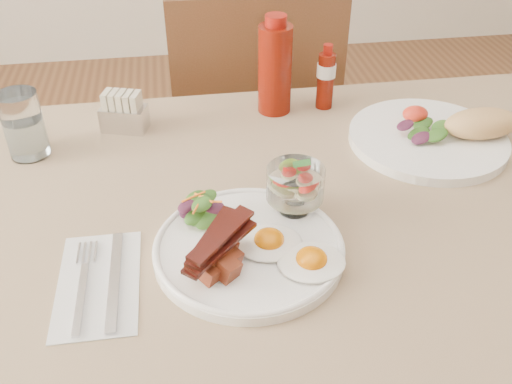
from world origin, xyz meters
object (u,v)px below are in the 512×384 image
(table, at_px, (309,252))
(fruit_cup, at_px, (295,184))
(sugar_caddy, at_px, (124,113))
(hot_sauce_bottle, at_px, (326,78))
(main_plate, at_px, (249,249))
(ketchup_bottle, at_px, (275,68))
(water_glass, at_px, (25,129))
(chair_far, at_px, (252,129))
(second_plate, at_px, (441,134))

(table, relative_size, fruit_cup, 14.74)
(sugar_caddy, bearing_deg, hot_sauce_bottle, 22.07)
(hot_sauce_bottle, bearing_deg, main_plate, -117.32)
(table, xyz_separation_m, fruit_cup, (-0.03, -0.01, 0.15))
(fruit_cup, relative_size, ketchup_bottle, 0.45)
(main_plate, distance_m, sugar_caddy, 0.44)
(water_glass, bearing_deg, fruit_cup, -30.34)
(hot_sauce_bottle, bearing_deg, ketchup_bottle, 179.23)
(table, xyz_separation_m, chair_far, (0.00, 0.66, -0.14))
(table, bearing_deg, sugar_caddy, 134.15)
(second_plate, distance_m, ketchup_bottle, 0.35)
(main_plate, relative_size, sugar_caddy, 2.87)
(sugar_caddy, bearing_deg, chair_far, 66.49)
(second_plate, xyz_separation_m, ketchup_bottle, (-0.29, 0.18, 0.07))
(ketchup_bottle, bearing_deg, table, -90.16)
(main_plate, relative_size, ketchup_bottle, 1.39)
(second_plate, bearing_deg, sugar_caddy, 166.33)
(second_plate, xyz_separation_m, sugar_caddy, (-0.59, 0.14, 0.02))
(chair_far, xyz_separation_m, fruit_cup, (-0.03, -0.68, 0.29))
(main_plate, bearing_deg, hot_sauce_bottle, 62.68)
(second_plate, distance_m, water_glass, 0.77)
(chair_far, height_order, ketchup_bottle, ketchup_bottle)
(second_plate, bearing_deg, main_plate, -147.89)
(chair_far, distance_m, ketchup_bottle, 0.45)
(fruit_cup, xyz_separation_m, sugar_caddy, (-0.27, 0.33, -0.03))
(ketchup_bottle, height_order, water_glass, ketchup_bottle)
(chair_far, bearing_deg, hot_sauce_bottle, -71.28)
(main_plate, distance_m, fruit_cup, 0.12)
(chair_far, relative_size, main_plate, 3.32)
(hot_sauce_bottle, bearing_deg, sugar_caddy, -175.44)
(second_plate, bearing_deg, fruit_cup, -150.54)
(table, bearing_deg, fruit_cup, -159.08)
(table, distance_m, hot_sauce_bottle, 0.39)
(fruit_cup, bearing_deg, second_plate, 29.46)
(main_plate, bearing_deg, water_glass, 137.43)
(chair_far, relative_size, water_glass, 7.54)
(table, bearing_deg, hot_sauce_bottle, 72.77)
(fruit_cup, distance_m, hot_sauce_bottle, 0.39)
(table, distance_m, main_plate, 0.17)
(ketchup_bottle, bearing_deg, second_plate, -31.81)
(main_plate, height_order, water_glass, water_glass)
(chair_far, height_order, hot_sauce_bottle, chair_far)
(second_plate, xyz_separation_m, water_glass, (-0.77, 0.08, 0.03))
(fruit_cup, height_order, second_plate, fruit_cup)
(fruit_cup, bearing_deg, sugar_caddy, 129.82)
(second_plate, bearing_deg, hot_sauce_bottle, 135.69)
(chair_far, xyz_separation_m, hot_sauce_bottle, (0.11, -0.32, 0.29))
(fruit_cup, distance_m, sugar_caddy, 0.43)
(fruit_cup, xyz_separation_m, water_glass, (-0.44, 0.26, -0.01))
(chair_far, height_order, fruit_cup, chair_far)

